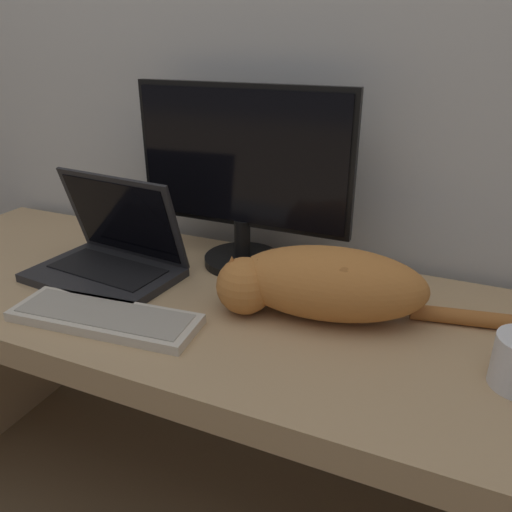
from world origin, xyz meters
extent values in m
cube|color=silver|center=(0.00, 0.67, 1.30)|extent=(6.40, 0.06, 2.60)
cube|color=tan|center=(0.00, 0.31, 0.67)|extent=(1.75, 0.61, 0.06)
cylinder|color=black|center=(0.00, 0.50, 0.71)|extent=(0.19, 0.19, 0.02)
cylinder|color=black|center=(0.00, 0.50, 0.77)|extent=(0.04, 0.04, 0.09)
cube|color=black|center=(0.00, 0.50, 0.97)|extent=(0.53, 0.02, 0.33)
cube|color=black|center=(0.00, 0.49, 0.97)|extent=(0.51, 0.01, 0.31)
cube|color=#232326|center=(-0.26, 0.29, 0.71)|extent=(0.35, 0.26, 0.02)
cube|color=black|center=(-0.26, 0.30, 0.73)|extent=(0.28, 0.15, 0.00)
cube|color=#232326|center=(-0.26, 0.37, 0.83)|extent=(0.34, 0.10, 0.22)
cube|color=black|center=(-0.26, 0.36, 0.83)|extent=(0.30, 0.09, 0.19)
cube|color=beige|center=(-0.13, 0.13, 0.71)|extent=(0.40, 0.16, 0.02)
cube|color=#ABA393|center=(-0.13, 0.13, 0.73)|extent=(0.36, 0.13, 0.00)
ellipsoid|color=#C67A38|center=(0.27, 0.33, 0.78)|extent=(0.41, 0.23, 0.15)
ellipsoid|color=#AD662D|center=(0.29, 0.34, 0.82)|extent=(0.19, 0.15, 0.06)
sphere|color=#C67A38|center=(0.11, 0.29, 0.76)|extent=(0.12, 0.12, 0.12)
cone|color=#AD662D|center=(0.08, 0.28, 0.81)|extent=(0.03, 0.03, 0.03)
cone|color=#AD662D|center=(0.13, 0.29, 0.81)|extent=(0.03, 0.03, 0.03)
cylinder|color=#AD662D|center=(0.53, 0.41, 0.72)|extent=(0.21, 0.07, 0.03)
cube|color=#2D6BB7|center=(0.36, 0.47, 0.74)|extent=(0.06, 0.06, 0.06)
camera|label=1|loc=(0.49, -0.54, 1.23)|focal=35.00mm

